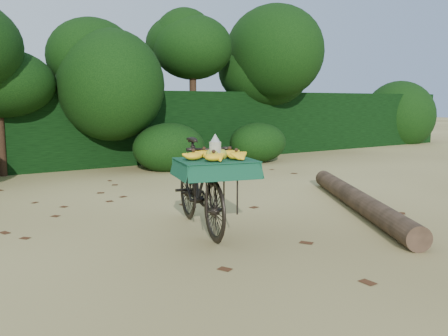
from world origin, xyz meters
TOP-DOWN VIEW (x-y plane):
  - ground at (0.00, 0.00)m, footprint 80.00×80.00m
  - vendor_bicycle at (-0.48, -0.46)m, footprint 1.08×1.95m
  - fallen_log at (1.95, -0.75)m, footprint 2.24×3.51m
  - hedge_backdrop at (0.00, 6.30)m, footprint 26.00×1.80m
  - tree_row at (-0.65, 5.50)m, footprint 14.50×2.00m
  - bush_clumps at (0.50, 4.30)m, footprint 8.80×1.70m
  - leaf_litter at (0.00, 0.65)m, footprint 7.00×7.30m

SIDE VIEW (x-z plane):
  - ground at x=0.00m, z-range 0.00..0.00m
  - leaf_litter at x=0.00m, z-range 0.00..0.01m
  - fallen_log at x=1.95m, z-range 0.00..0.28m
  - bush_clumps at x=0.50m, z-range 0.00..0.90m
  - vendor_bicycle at x=-0.48m, z-range 0.01..1.12m
  - hedge_backdrop at x=0.00m, z-range 0.00..1.80m
  - tree_row at x=-0.65m, z-range 0.00..4.00m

